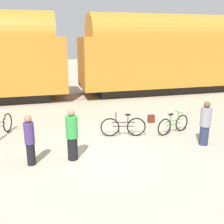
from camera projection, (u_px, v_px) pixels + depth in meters
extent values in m
plane|color=#B2A893|center=(111.00, 156.00, 8.44)|extent=(80.00, 80.00, 0.00)
cube|color=black|center=(174.00, 88.00, 18.53)|extent=(11.11, 2.32, 0.55)
cube|color=#C67F28|center=(176.00, 61.00, 18.03)|extent=(13.23, 3.09, 3.18)
cylinder|color=#C67F28|center=(178.00, 37.00, 17.59)|extent=(12.17, 2.94, 2.94)
cube|color=#4C4238|center=(76.00, 99.00, 16.15)|extent=(67.79, 0.07, 0.01)
cube|color=#4C4238|center=(73.00, 95.00, 17.48)|extent=(67.79, 0.07, 0.01)
torus|color=black|center=(8.00, 123.00, 10.55)|extent=(0.29, 0.74, 0.77)
cylinder|color=silver|center=(1.00, 122.00, 9.98)|extent=(0.34, 0.91, 0.04)
cylinder|color=silver|center=(1.00, 126.00, 10.02)|extent=(0.31, 0.83, 0.04)
cylinder|color=silver|center=(4.00, 115.00, 10.22)|extent=(0.04, 0.04, 0.36)
cylinder|color=silver|center=(3.00, 111.00, 10.17)|extent=(0.45, 0.18, 0.03)
torus|color=black|center=(110.00, 127.00, 10.04)|extent=(0.73, 0.21, 0.73)
torus|color=black|center=(136.00, 127.00, 10.08)|extent=(0.73, 0.21, 0.73)
cylinder|color=black|center=(123.00, 122.00, 10.01)|extent=(0.88, 0.23, 0.04)
cylinder|color=black|center=(123.00, 126.00, 10.06)|extent=(0.80, 0.22, 0.04)
cylinder|color=black|center=(128.00, 119.00, 9.98)|extent=(0.04, 0.04, 0.31)
cube|color=black|center=(128.00, 115.00, 9.94)|extent=(0.21, 0.12, 0.05)
cylinder|color=black|center=(116.00, 118.00, 9.96)|extent=(0.04, 0.04, 0.34)
cylinder|color=black|center=(116.00, 114.00, 9.91)|extent=(0.13, 0.46, 0.03)
torus|color=black|center=(182.00, 123.00, 10.64)|extent=(0.67, 0.26, 0.69)
torus|color=black|center=(164.00, 127.00, 10.13)|extent=(0.67, 0.26, 0.69)
cylinder|color=#338C38|center=(174.00, 121.00, 10.34)|extent=(0.82, 0.29, 0.04)
cylinder|color=#338C38|center=(173.00, 124.00, 10.38)|extent=(0.74, 0.27, 0.04)
cylinder|color=#338C38|center=(171.00, 118.00, 10.21)|extent=(0.04, 0.04, 0.29)
cube|color=black|center=(171.00, 114.00, 10.17)|extent=(0.21, 0.14, 0.05)
cylinder|color=#338C38|center=(178.00, 116.00, 10.43)|extent=(0.04, 0.04, 0.32)
cylinder|color=#338C38|center=(179.00, 112.00, 10.39)|extent=(0.17, 0.45, 0.03)
cylinder|color=black|center=(31.00, 154.00, 7.79)|extent=(0.25, 0.25, 0.68)
cylinder|color=#473370|center=(29.00, 133.00, 7.61)|extent=(0.30, 0.30, 0.65)
sphere|color=#A37556|center=(28.00, 119.00, 7.49)|extent=(0.22, 0.22, 0.22)
cylinder|color=black|center=(73.00, 148.00, 8.13)|extent=(0.32, 0.32, 0.73)
cylinder|color=green|center=(72.00, 127.00, 7.94)|extent=(0.37, 0.37, 0.69)
sphere|color=#A37556|center=(71.00, 113.00, 7.81)|extent=(0.22, 0.22, 0.22)
cylinder|color=#283351|center=(204.00, 135.00, 9.27)|extent=(0.31, 0.31, 0.70)
cylinder|color=gray|center=(206.00, 117.00, 9.08)|extent=(0.37, 0.37, 0.66)
sphere|color=brown|center=(207.00, 105.00, 8.96)|extent=(0.22, 0.22, 0.22)
cube|color=maroon|center=(151.00, 119.00, 11.77)|extent=(0.28, 0.20, 0.34)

